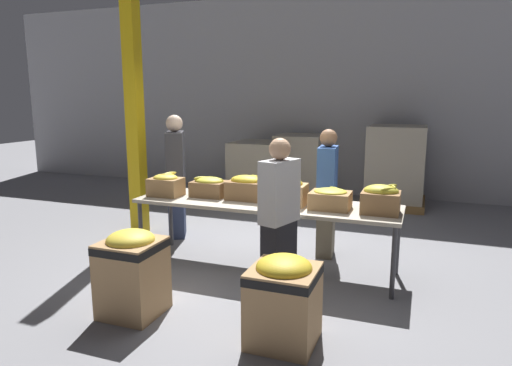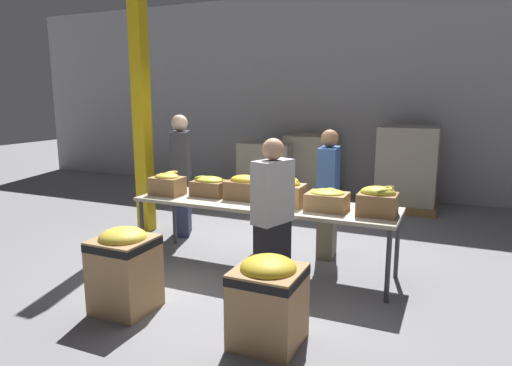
{
  "view_description": "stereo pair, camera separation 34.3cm",
  "coord_description": "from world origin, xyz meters",
  "px_view_note": "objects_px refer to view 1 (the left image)",
  "views": [
    {
      "loc": [
        1.67,
        -4.82,
        2.0
      ],
      "look_at": [
        -0.21,
        0.27,
        0.96
      ],
      "focal_mm": 32.0,
      "sensor_mm": 36.0,
      "label": 1
    },
    {
      "loc": [
        1.99,
        -4.69,
        2.0
      ],
      "look_at": [
        -0.21,
        0.27,
        0.96
      ],
      "focal_mm": 32.0,
      "sensor_mm": 36.0,
      "label": 2
    }
  ],
  "objects_px": {
    "banana_box_4": "(330,198)",
    "banana_box_5": "(381,199)",
    "volunteer_2": "(327,194)",
    "pallet_stack_2": "(300,167)",
    "support_pillar": "(134,95)",
    "donation_bin_1": "(284,297)",
    "volunteer_1": "(279,219)",
    "pallet_stack_1": "(396,167)",
    "donation_bin_0": "(132,270)",
    "banana_box_3": "(287,191)",
    "sorting_table": "(265,206)",
    "volunteer_0": "(176,177)",
    "pallet_stack_0": "(260,170)",
    "banana_box_1": "(209,186)",
    "banana_box_2": "(246,187)",
    "banana_box_0": "(166,185)"
  },
  "relations": [
    {
      "from": "banana_box_4",
      "to": "banana_box_5",
      "type": "relative_size",
      "value": 1.11
    },
    {
      "from": "volunteer_2",
      "to": "pallet_stack_2",
      "type": "bearing_deg",
      "value": -164.6
    },
    {
      "from": "support_pillar",
      "to": "donation_bin_1",
      "type": "bearing_deg",
      "value": -37.45
    },
    {
      "from": "volunteer_1",
      "to": "pallet_stack_1",
      "type": "relative_size",
      "value": 1.09
    },
    {
      "from": "banana_box_4",
      "to": "pallet_stack_1",
      "type": "bearing_deg",
      "value": 83.16
    },
    {
      "from": "donation_bin_0",
      "to": "support_pillar",
      "type": "relative_size",
      "value": 0.2
    },
    {
      "from": "banana_box_3",
      "to": "pallet_stack_2",
      "type": "bearing_deg",
      "value": 102.68
    },
    {
      "from": "sorting_table",
      "to": "support_pillar",
      "type": "relative_size",
      "value": 0.76
    },
    {
      "from": "volunteer_0",
      "to": "pallet_stack_0",
      "type": "xyz_separation_m",
      "value": [
        0.24,
        2.83,
        -0.32
      ]
    },
    {
      "from": "donation_bin_0",
      "to": "donation_bin_1",
      "type": "height_order",
      "value": "donation_bin_0"
    },
    {
      "from": "sorting_table",
      "to": "banana_box_1",
      "type": "distance_m",
      "value": 0.76
    },
    {
      "from": "sorting_table",
      "to": "pallet_stack_1",
      "type": "distance_m",
      "value": 3.92
    },
    {
      "from": "volunteer_1",
      "to": "pallet_stack_2",
      "type": "distance_m",
      "value": 4.57
    },
    {
      "from": "banana_box_1",
      "to": "pallet_stack_1",
      "type": "relative_size",
      "value": 0.28
    },
    {
      "from": "banana_box_5",
      "to": "sorting_table",
      "type": "bearing_deg",
      "value": 178.06
    },
    {
      "from": "support_pillar",
      "to": "pallet_stack_0",
      "type": "height_order",
      "value": "support_pillar"
    },
    {
      "from": "banana_box_2",
      "to": "support_pillar",
      "type": "xyz_separation_m",
      "value": [
        -1.96,
        0.65,
        1.06
      ]
    },
    {
      "from": "banana_box_3",
      "to": "banana_box_4",
      "type": "bearing_deg",
      "value": -2.95
    },
    {
      "from": "banana_box_4",
      "to": "support_pillar",
      "type": "xyz_separation_m",
      "value": [
        -2.98,
        0.76,
        1.09
      ]
    },
    {
      "from": "banana_box_4",
      "to": "banana_box_5",
      "type": "height_order",
      "value": "banana_box_5"
    },
    {
      "from": "banana_box_4",
      "to": "support_pillar",
      "type": "relative_size",
      "value": 0.11
    },
    {
      "from": "banana_box_5",
      "to": "pallet_stack_0",
      "type": "relative_size",
      "value": 0.34
    },
    {
      "from": "sorting_table",
      "to": "pallet_stack_0",
      "type": "xyz_separation_m",
      "value": [
        -1.36,
        3.58,
        -0.2
      ]
    },
    {
      "from": "banana_box_2",
      "to": "pallet_stack_1",
      "type": "xyz_separation_m",
      "value": [
        1.47,
        3.65,
        -0.22
      ]
    },
    {
      "from": "support_pillar",
      "to": "pallet_stack_1",
      "type": "distance_m",
      "value": 4.73
    },
    {
      "from": "banana_box_4",
      "to": "volunteer_2",
      "type": "distance_m",
      "value": 0.77
    },
    {
      "from": "banana_box_1",
      "to": "banana_box_3",
      "type": "xyz_separation_m",
      "value": [
        1.01,
        -0.08,
        0.03
      ]
    },
    {
      "from": "volunteer_0",
      "to": "pallet_stack_2",
      "type": "relative_size",
      "value": 1.4
    },
    {
      "from": "volunteer_2",
      "to": "volunteer_1",
      "type": "bearing_deg",
      "value": -14.07
    },
    {
      "from": "sorting_table",
      "to": "pallet_stack_2",
      "type": "xyz_separation_m",
      "value": [
        -0.6,
        3.85,
        -0.13
      ]
    },
    {
      "from": "donation_bin_1",
      "to": "pallet_stack_2",
      "type": "height_order",
      "value": "pallet_stack_2"
    },
    {
      "from": "banana_box_4",
      "to": "volunteer_1",
      "type": "distance_m",
      "value": 0.71
    },
    {
      "from": "banana_box_5",
      "to": "donation_bin_1",
      "type": "relative_size",
      "value": 0.52
    },
    {
      "from": "banana_box_2",
      "to": "banana_box_4",
      "type": "distance_m",
      "value": 1.02
    },
    {
      "from": "sorting_table",
      "to": "banana_box_1",
      "type": "bearing_deg",
      "value": 174.68
    },
    {
      "from": "banana_box_3",
      "to": "donation_bin_0",
      "type": "height_order",
      "value": "banana_box_3"
    },
    {
      "from": "volunteer_1",
      "to": "banana_box_2",
      "type": "bearing_deg",
      "value": 60.45
    },
    {
      "from": "banana_box_0",
      "to": "volunteer_2",
      "type": "height_order",
      "value": "volunteer_2"
    },
    {
      "from": "banana_box_1",
      "to": "support_pillar",
      "type": "relative_size",
      "value": 0.1
    },
    {
      "from": "banana_box_0",
      "to": "banana_box_4",
      "type": "relative_size",
      "value": 0.91
    },
    {
      "from": "pallet_stack_0",
      "to": "pallet_stack_2",
      "type": "relative_size",
      "value": 0.91
    },
    {
      "from": "banana_box_1",
      "to": "banana_box_0",
      "type": "bearing_deg",
      "value": -162.79
    },
    {
      "from": "volunteer_0",
      "to": "support_pillar",
      "type": "relative_size",
      "value": 0.43
    },
    {
      "from": "banana_box_0",
      "to": "volunteer_1",
      "type": "distance_m",
      "value": 1.71
    },
    {
      "from": "banana_box_3",
      "to": "volunteer_0",
      "type": "xyz_separation_m",
      "value": [
        -1.87,
        0.76,
        -0.09
      ]
    },
    {
      "from": "banana_box_5",
      "to": "donation_bin_1",
      "type": "xyz_separation_m",
      "value": [
        -0.6,
        -1.46,
        -0.55
      ]
    },
    {
      "from": "sorting_table",
      "to": "donation_bin_1",
      "type": "xyz_separation_m",
      "value": [
        0.68,
        -1.5,
        -0.35
      ]
    },
    {
      "from": "banana_box_1",
      "to": "volunteer_2",
      "type": "bearing_deg",
      "value": 25.51
    },
    {
      "from": "pallet_stack_0",
      "to": "donation_bin_1",
      "type": "bearing_deg",
      "value": -68.15
    },
    {
      "from": "sorting_table",
      "to": "volunteer_0",
      "type": "height_order",
      "value": "volunteer_0"
    }
  ]
}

